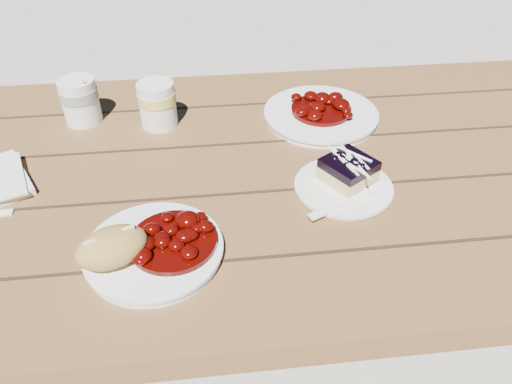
{
  "coord_description": "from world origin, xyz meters",
  "views": [
    {
      "loc": [
        0.03,
        -0.77,
        1.31
      ],
      "look_at": [
        0.1,
        -0.15,
        0.81
      ],
      "focal_mm": 35.0,
      "sensor_mm": 36.0,
      "label": 1
    }
  ],
  "objects": [
    {
      "name": "picnic_table",
      "position": [
        0.0,
        -0.0,
        0.59
      ],
      "size": [
        2.0,
        1.55,
        0.75
      ],
      "color": "brown",
      "rests_on": "ground"
    },
    {
      "name": "ground",
      "position": [
        0.0,
        0.0,
        0.0
      ],
      "size": [
        60.0,
        60.0,
        0.0
      ],
      "primitive_type": "plane",
      "color": "#B0AB9F",
      "rests_on": "ground"
    },
    {
      "name": "goulash_stew",
      "position": [
        -0.03,
        -0.21,
        0.79
      ],
      "size": [
        0.14,
        0.14,
        0.04
      ],
      "primitive_type": null,
      "color": "#410402",
      "rests_on": "main_plate"
    },
    {
      "name": "dessert_plate",
      "position": [
        0.27,
        -0.09,
        0.76
      ],
      "size": [
        0.17,
        0.17,
        0.01
      ],
      "primitive_type": "cylinder",
      "color": "white",
      "rests_on": "picnic_table"
    },
    {
      "name": "coffee_cup",
      "position": [
        -0.23,
        0.21,
        0.8
      ],
      "size": [
        0.08,
        0.08,
        0.1
      ],
      "primitive_type": "cylinder",
      "color": "white",
      "rests_on": "picnic_table"
    },
    {
      "name": "bread_roll",
      "position": [
        -0.12,
        -0.24,
        0.79
      ],
      "size": [
        0.13,
        0.11,
        0.05
      ],
      "primitive_type": "ellipsoid",
      "rotation": [
        0.0,
        0.0,
        0.43
      ],
      "color": "#AA8741",
      "rests_on": "main_plate"
    },
    {
      "name": "second_cup",
      "position": [
        -0.07,
        0.18,
        0.8
      ],
      "size": [
        0.08,
        0.08,
        0.1
      ],
      "primitive_type": "cylinder",
      "color": "white",
      "rests_on": "picnic_table"
    },
    {
      "name": "fork_dessert",
      "position": [
        0.25,
        -0.15,
        0.76
      ],
      "size": [
        0.16,
        0.09,
        0.0
      ],
      "primitive_type": null,
      "rotation": [
        0.0,
        0.0,
        -1.16
      ],
      "color": "white",
      "rests_on": "dessert_plate"
    },
    {
      "name": "second_stew",
      "position": [
        0.28,
        0.16,
        0.79
      ],
      "size": [
        0.13,
        0.13,
        0.04
      ],
      "primitive_type": null,
      "color": "#410402",
      "rests_on": "second_plate"
    },
    {
      "name": "second_plate",
      "position": [
        0.28,
        0.16,
        0.76
      ],
      "size": [
        0.24,
        0.24,
        0.02
      ],
      "primitive_type": "cylinder",
      "color": "white",
      "rests_on": "picnic_table"
    },
    {
      "name": "blueberry_cake",
      "position": [
        0.28,
        -0.08,
        0.78
      ],
      "size": [
        0.11,
        0.11,
        0.05
      ],
      "rotation": [
        0.0,
        0.0,
        0.57
      ],
      "color": "#D8BD76",
      "rests_on": "dessert_plate"
    },
    {
      "name": "main_plate",
      "position": [
        -0.06,
        -0.22,
        0.76
      ],
      "size": [
        0.21,
        0.21,
        0.02
      ],
      "primitive_type": "cylinder",
      "color": "white",
      "rests_on": "picnic_table"
    }
  ]
}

